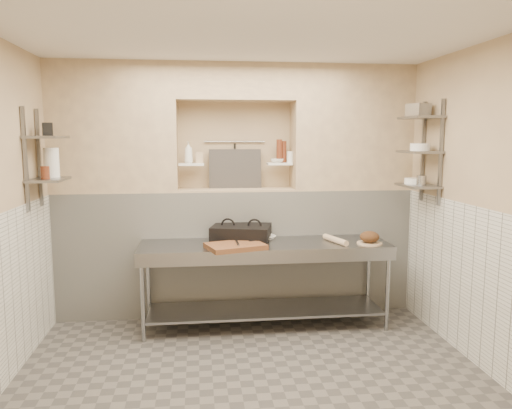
{
  "coord_description": "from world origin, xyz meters",
  "views": [
    {
      "loc": [
        -0.43,
        -3.87,
        2.0
      ],
      "look_at": [
        0.13,
        0.9,
        1.35
      ],
      "focal_mm": 35.0,
      "sensor_mm": 36.0,
      "label": 1
    }
  ],
  "objects": [
    {
      "name": "box_left_upper",
      "position": [
        -1.84,
        1.1,
        2.07
      ],
      "size": [
        0.11,
        0.11,
        0.12
      ],
      "primitive_type": "cube",
      "rotation": [
        0.0,
        0.0,
        0.36
      ],
      "color": "black",
      "rests_on": "wall_shelf_left_upper"
    },
    {
      "name": "wall_shelf_right_lower",
      "position": [
        1.84,
        1.05,
        1.5
      ],
      "size": [
        0.3,
        0.5,
        0.02
      ],
      "primitive_type": "cube",
      "color": "slate",
      "rests_on": "wall_right"
    },
    {
      "name": "shelf_rail_left_a",
      "position": [
        -1.98,
        1.25,
        1.8
      ],
      "size": [
        0.03,
        0.03,
        0.95
      ],
      "primitive_type": "cube",
      "color": "slate",
      "rests_on": "wall_left"
    },
    {
      "name": "splash_panel",
      "position": [
        0.0,
        1.85,
        1.64
      ],
      "size": [
        0.6,
        0.08,
        0.45
      ],
      "primitive_type": "cube",
      "rotation": [
        -0.14,
        0.0,
        0.0
      ],
      "color": "#383330",
      "rests_on": "alcove_sill"
    },
    {
      "name": "prep_table",
      "position": [
        0.26,
        1.18,
        0.64
      ],
      "size": [
        2.6,
        0.7,
        0.9
      ],
      "color": "gray",
      "rests_on": "floor"
    },
    {
      "name": "bread_board",
      "position": [
        1.33,
        1.03,
        0.91
      ],
      "size": [
        0.26,
        0.26,
        0.02
      ],
      "primitive_type": "cylinder",
      "color": "tan",
      "rests_on": "prep_table"
    },
    {
      "name": "backwall_pillar_right",
      "position": [
        1.33,
        1.75,
        2.1
      ],
      "size": [
        1.35,
        0.4,
        1.4
      ],
      "primitive_type": "cube",
      "color": "tan",
      "rests_on": "backwall_lower"
    },
    {
      "name": "shelf_rail_right_a",
      "position": [
        1.98,
        1.25,
        1.85
      ],
      "size": [
        0.03,
        0.03,
        1.05
      ],
      "primitive_type": "cube",
      "color": "slate",
      "rests_on": "wall_right"
    },
    {
      "name": "utensil_rail",
      "position": [
        0.0,
        1.92,
        1.95
      ],
      "size": [
        0.7,
        0.02,
        0.02
      ],
      "primitive_type": "cylinder",
      "rotation": [
        0.0,
        1.57,
        0.0
      ],
      "color": "gray",
      "rests_on": "wall_back"
    },
    {
      "name": "basket_right",
      "position": [
        1.84,
        1.12,
        2.28
      ],
      "size": [
        0.23,
        0.25,
        0.13
      ],
      "primitive_type": "cube",
      "rotation": [
        0.0,
        0.0,
        0.33
      ],
      "color": "gray",
      "rests_on": "wall_shelf_right_upper"
    },
    {
      "name": "shelf_rail_left_b",
      "position": [
        -1.98,
        0.85,
        1.8
      ],
      "size": [
        0.03,
        0.03,
        0.95
      ],
      "primitive_type": "cube",
      "color": "slate",
      "rests_on": "wall_left"
    },
    {
      "name": "alcove_shelf_left",
      "position": [
        -0.5,
        1.75,
        1.7
      ],
      "size": [
        0.28,
        0.16,
        0.02
      ],
      "primitive_type": "cube",
      "color": "white",
      "rests_on": "backwall_lower"
    },
    {
      "name": "backwall_lower",
      "position": [
        0.0,
        1.75,
        0.7
      ],
      "size": [
        4.0,
        0.4,
        1.4
      ],
      "primitive_type": "cube",
      "color": "silver",
      "rests_on": "floor"
    },
    {
      "name": "condiment_b",
      "position": [
        0.5,
        1.76,
        1.84
      ],
      "size": [
        0.07,
        0.07,
        0.26
      ],
      "primitive_type": "cylinder",
      "color": "#5B2716",
      "rests_on": "alcove_shelf_right"
    },
    {
      "name": "hanging_steel",
      "position": [
        0.0,
        1.9,
        1.78
      ],
      "size": [
        0.02,
        0.02,
        0.3
      ],
      "primitive_type": "cylinder",
      "color": "black",
      "rests_on": "utensil_rail"
    },
    {
      "name": "bread_loaf",
      "position": [
        1.33,
        1.03,
        0.97
      ],
      "size": [
        0.2,
        0.2,
        0.12
      ],
      "primitive_type": "ellipsoid",
      "color": "#4C2D19",
      "rests_on": "bread_board"
    },
    {
      "name": "condiment_a",
      "position": [
        0.55,
        1.79,
        1.84
      ],
      "size": [
        0.07,
        0.07,
        0.25
      ],
      "primitive_type": "cylinder",
      "color": "#5B2716",
      "rests_on": "alcove_shelf_right"
    },
    {
      "name": "wall_right",
      "position": [
        2.05,
        0.0,
        1.4
      ],
      "size": [
        0.1,
        3.9,
        2.8
      ],
      "primitive_type": "cube",
      "color": "tan",
      "rests_on": "ground"
    },
    {
      "name": "jar_left",
      "position": [
        -1.84,
        0.95,
        1.67
      ],
      "size": [
        0.08,
        0.08,
        0.12
      ],
      "primitive_type": "cylinder",
      "color": "#5B2716",
      "rests_on": "wall_shelf_left_lower"
    },
    {
      "name": "bowl_right",
      "position": [
        1.84,
        1.14,
        1.54
      ],
      "size": [
        0.2,
        0.2,
        0.06
      ],
      "primitive_type": "cylinder",
      "color": "white",
      "rests_on": "wall_shelf_right_lower"
    },
    {
      "name": "bowl_right_mid",
      "position": [
        1.84,
        1.03,
        1.9
      ],
      "size": [
        0.2,
        0.2,
        0.07
      ],
      "primitive_type": "cylinder",
      "color": "white",
      "rests_on": "wall_shelf_right_mid"
    },
    {
      "name": "wall_back",
      "position": [
        0.0,
        2.0,
        1.4
      ],
      "size": [
        4.0,
        0.1,
        2.8
      ],
      "primitive_type": "cube",
      "color": "tan",
      "rests_on": "ground"
    },
    {
      "name": "mixing_bowl",
      "position": [
        0.27,
        1.35,
        0.93
      ],
      "size": [
        0.29,
        0.29,
        0.06
      ],
      "primitive_type": "imported",
      "rotation": [
        0.0,
        0.0,
        0.34
      ],
      "color": "white",
      "rests_on": "prep_table"
    },
    {
      "name": "tongs",
      "position": [
        -0.05,
        0.97,
        0.96
      ],
      "size": [
        0.03,
        0.25,
        0.02
      ],
      "primitive_type": "cylinder",
      "rotation": [
        1.57,
        0.0,
        0.03
      ],
      "color": "gray",
      "rests_on": "cutting_board"
    },
    {
      "name": "wall_front",
      "position": [
        0.0,
        -2.0,
        1.4
      ],
      "size": [
        4.0,
        0.1,
        2.8
      ],
      "primitive_type": "cube",
      "color": "tan",
      "rests_on": "ground"
    },
    {
      "name": "knife_blade",
      "position": [
        0.2,
        1.14,
        0.95
      ],
      "size": [
        0.25,
        0.17,
        0.01
      ],
      "primitive_type": "cube",
      "rotation": [
        0.0,
        0.0,
        0.53
      ],
      "color": "gray",
      "rests_on": "cutting_board"
    },
    {
      "name": "wall_shelf_left_lower",
      "position": [
        -1.84,
        1.05,
        1.6
      ],
      "size": [
        0.3,
        0.5,
        0.02
      ],
      "primitive_type": "cube",
      "color": "slate",
      "rests_on": "wall_left"
    },
    {
      "name": "wall_shelf_right_mid",
      "position": [
        1.84,
        1.05,
        1.85
      ],
      "size": [
        0.3,
        0.5,
        0.02
      ],
      "primitive_type": "cube",
      "color": "slate",
      "rests_on": "wall_right"
    },
    {
      "name": "floor",
      "position": [
        0.0,
        0.0,
        -0.05
      ],
      "size": [
        4.0,
        3.9,
        0.1
      ],
      "primitive_type": "cube",
      "color": "#59544F",
      "rests_on": "ground"
    },
    {
      "name": "backwall_pillar_left",
      "position": [
        -1.33,
        1.75,
        2.1
      ],
      "size": [
        1.35,
        0.4,
        1.4
      ],
      "primitive_type": "cube",
      "color": "tan",
      "rests_on": "backwall_lower"
    },
    {
      "name": "bottle_soap",
      "position": [
        -0.53,
        1.72,
        1.83
      ],
      "size": [
        0.12,
        0.12,
        0.24
      ],
      "primitive_type": "imported",
      "rotation": [
        0.0,
        0.0,
        0.31
      ],
      "color": "white",
      "rests_on": "alcove_shelf_left"
    },
    {
      "name": "condiment_c",
      "position": [
        0.62,
        1.75,
        1.78
      ],
      "size": [
        0.07,
        0.07,
        0.13
      ],
      "primitive_type": "cylinder",
      "color": "white",
      "rests_on": "alcove_shelf_right"
    },
    {
      "name": "backwall_header",
      "position": [
        0.0,
        1.75,
        2.6
      ],
      "size": [
        1.3,
        0.4,
        0.4
      ],
      "primitive_type": "cube",
      "color": "tan",
      "rests_on": "backwall_lower"
    },
    {
      "name": "cutting_board",
      "position": [
        -0.07,
        0.97,
        0.92
      ],
      "size": [
        0.64,
        0.53,
        0.05
      ],
      "primitive_type": "cube",
      "rotation": [
        0.0,
        0.0,
        0.3
      ],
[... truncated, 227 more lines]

